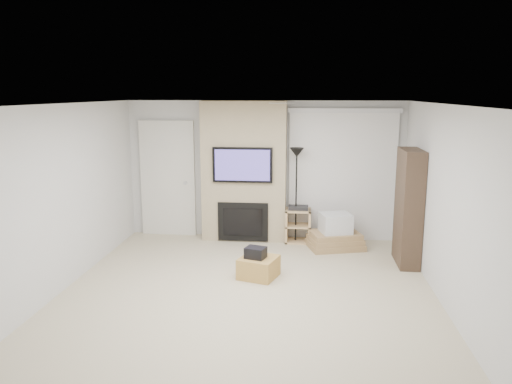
# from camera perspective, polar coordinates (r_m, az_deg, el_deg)

# --- Properties ---
(floor) EXTENTS (5.00, 5.50, 0.00)m
(floor) POSITION_cam_1_polar(r_m,az_deg,el_deg) (6.80, -1.04, -11.57)
(floor) COLOR #C4B797
(floor) RESTS_ON ground
(ceiling) EXTENTS (5.00, 5.50, 0.00)m
(ceiling) POSITION_cam_1_polar(r_m,az_deg,el_deg) (6.26, -1.12, 10.01)
(ceiling) COLOR white
(ceiling) RESTS_ON wall_back
(wall_back) EXTENTS (5.00, 0.00, 2.50)m
(wall_back) POSITION_cam_1_polar(r_m,az_deg,el_deg) (9.10, 0.98, 2.53)
(wall_back) COLOR silver
(wall_back) RESTS_ON ground
(wall_front) EXTENTS (5.00, 0.00, 2.50)m
(wall_front) POSITION_cam_1_polar(r_m,az_deg,el_deg) (3.81, -6.06, -10.24)
(wall_front) COLOR silver
(wall_front) RESTS_ON ground
(wall_left) EXTENTS (0.00, 5.50, 2.50)m
(wall_left) POSITION_cam_1_polar(r_m,az_deg,el_deg) (7.15, -21.39, -0.71)
(wall_left) COLOR silver
(wall_left) RESTS_ON ground
(wall_right) EXTENTS (0.00, 5.50, 2.50)m
(wall_right) POSITION_cam_1_polar(r_m,az_deg,el_deg) (6.61, 21.00, -1.62)
(wall_right) COLOR silver
(wall_right) RESTS_ON ground
(hvac_vent) EXTENTS (0.35, 0.18, 0.01)m
(hvac_vent) POSITION_cam_1_polar(r_m,az_deg,el_deg) (7.03, 2.97, 10.12)
(hvac_vent) COLOR silver
(hvac_vent) RESTS_ON ceiling
(ottoman) EXTENTS (0.63, 0.63, 0.30)m
(ottoman) POSITION_cam_1_polar(r_m,az_deg,el_deg) (7.32, 0.30, -8.60)
(ottoman) COLOR #B78A44
(ottoman) RESTS_ON floor
(black_bag) EXTENTS (0.33, 0.29, 0.16)m
(black_bag) POSITION_cam_1_polar(r_m,az_deg,el_deg) (7.22, -0.04, -6.95)
(black_bag) COLOR black
(black_bag) RESTS_ON ottoman
(fireplace_wall) EXTENTS (1.50, 0.47, 2.50)m
(fireplace_wall) POSITION_cam_1_polar(r_m,az_deg,el_deg) (8.94, -1.37, 2.27)
(fireplace_wall) COLOR tan
(fireplace_wall) RESTS_ON floor
(entry_door) EXTENTS (1.02, 0.11, 2.14)m
(entry_door) POSITION_cam_1_polar(r_m,az_deg,el_deg) (9.42, -10.02, 1.45)
(entry_door) COLOR silver
(entry_door) RESTS_ON floor
(vertical_blinds) EXTENTS (1.98, 0.10, 2.37)m
(vertical_blinds) POSITION_cam_1_polar(r_m,az_deg,el_deg) (9.04, 9.83, 2.45)
(vertical_blinds) COLOR silver
(vertical_blinds) RESTS_ON floor
(floor_lamp) EXTENTS (0.25, 0.25, 1.70)m
(floor_lamp) POSITION_cam_1_polar(r_m,az_deg,el_deg) (8.76, 4.66, 2.71)
(floor_lamp) COLOR black
(floor_lamp) RESTS_ON floor
(av_stand) EXTENTS (0.45, 0.38, 0.66)m
(av_stand) POSITION_cam_1_polar(r_m,az_deg,el_deg) (8.96, 4.82, -3.57)
(av_stand) COLOR tan
(av_stand) RESTS_ON floor
(box_stack) EXTENTS (1.05, 0.90, 0.60)m
(box_stack) POSITION_cam_1_polar(r_m,az_deg,el_deg) (8.74, 9.03, -4.85)
(box_stack) COLOR #A78456
(box_stack) RESTS_ON floor
(bookshelf) EXTENTS (0.30, 0.80, 1.80)m
(bookshelf) POSITION_cam_1_polar(r_m,az_deg,el_deg) (8.04, 17.04, -1.71)
(bookshelf) COLOR #36281D
(bookshelf) RESTS_ON floor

